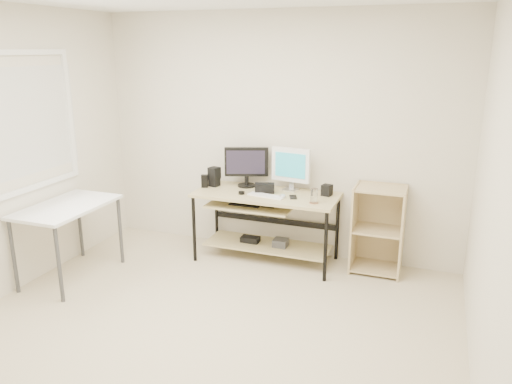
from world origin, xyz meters
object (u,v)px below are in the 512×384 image
at_px(black_monitor, 246,164).
at_px(shelf_unit, 378,228).
at_px(desk, 264,212).
at_px(white_imac, 291,166).
at_px(side_table, 67,213).
at_px(audio_controller, 205,181).

bearing_deg(black_monitor, shelf_unit, -20.77).
xyz_separation_m(desk, black_monitor, (-0.27, 0.18, 0.46)).
distance_m(desk, shelf_unit, 1.19).
height_order(desk, white_imac, white_imac).
bearing_deg(side_table, white_imac, 33.80).
distance_m(white_imac, audio_controller, 0.95).
xyz_separation_m(side_table, white_imac, (1.88, 1.26, 0.34)).
bearing_deg(desk, shelf_unit, 7.77).
xyz_separation_m(side_table, audio_controller, (0.98, 1.04, 0.15)).
relative_size(desk, side_table, 1.50).
relative_size(side_table, shelf_unit, 1.11).
height_order(desk, black_monitor, black_monitor).
bearing_deg(white_imac, side_table, -137.66).
bearing_deg(shelf_unit, white_imac, 177.63).
xyz_separation_m(shelf_unit, black_monitor, (-1.44, 0.02, 0.55)).
xyz_separation_m(white_imac, audio_controller, (-0.91, -0.22, -0.19)).
relative_size(side_table, audio_controller, 7.00).
xyz_separation_m(side_table, black_monitor, (1.39, 1.24, 0.33)).
height_order(black_monitor, white_imac, white_imac).
bearing_deg(side_table, black_monitor, 41.83).
distance_m(desk, black_monitor, 0.56).
bearing_deg(shelf_unit, black_monitor, 179.16).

